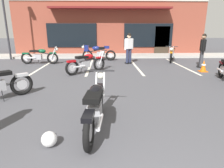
{
  "coord_description": "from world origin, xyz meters",
  "views": [
    {
      "loc": [
        -0.41,
        -0.7,
        1.86
      ],
      "look_at": [
        -0.24,
        3.92,
        0.55
      ],
      "focal_mm": 30.82,
      "sensor_mm": 36.0,
      "label": 1
    }
  ],
  "objects_px": {
    "motorcycle_red_sportbike": "(87,63)",
    "person_by_back_row": "(129,47)",
    "motorcycle_orange_scrambler": "(40,56)",
    "parking_lot_lamp_post": "(2,2)",
    "motorcycle_blue_standard": "(172,54)",
    "motorcycle_green_cafe_racer": "(97,52)",
    "motorcycle_foreground_classic": "(95,105)",
    "helmet_on_pavement": "(49,139)",
    "traffic_cone": "(204,66)",
    "person_in_shorts_foreground": "(203,49)"
  },
  "relations": [
    {
      "from": "helmet_on_pavement",
      "to": "person_in_shorts_foreground",
      "type": "bearing_deg",
      "value": 49.0
    },
    {
      "from": "motorcycle_orange_scrambler",
      "to": "traffic_cone",
      "type": "xyz_separation_m",
      "value": [
        8.11,
        -2.34,
        -0.2
      ]
    },
    {
      "from": "person_by_back_row",
      "to": "motorcycle_red_sportbike",
      "type": "bearing_deg",
      "value": -133.13
    },
    {
      "from": "motorcycle_blue_standard",
      "to": "motorcycle_green_cafe_racer",
      "type": "distance_m",
      "value": 4.53
    },
    {
      "from": "motorcycle_blue_standard",
      "to": "helmet_on_pavement",
      "type": "height_order",
      "value": "motorcycle_blue_standard"
    },
    {
      "from": "motorcycle_foreground_classic",
      "to": "parking_lot_lamp_post",
      "type": "distance_m",
      "value": 11.21
    },
    {
      "from": "motorcycle_red_sportbike",
      "to": "person_in_shorts_foreground",
      "type": "xyz_separation_m",
      "value": [
        5.65,
        1.03,
        0.49
      ]
    },
    {
      "from": "motorcycle_green_cafe_racer",
      "to": "traffic_cone",
      "type": "height_order",
      "value": "motorcycle_green_cafe_racer"
    },
    {
      "from": "person_by_back_row",
      "to": "motorcycle_foreground_classic",
      "type": "bearing_deg",
      "value": -101.79
    },
    {
      "from": "person_in_shorts_foreground",
      "to": "person_by_back_row",
      "type": "relative_size",
      "value": 1.0
    },
    {
      "from": "motorcycle_blue_standard",
      "to": "motorcycle_orange_scrambler",
      "type": "xyz_separation_m",
      "value": [
        -7.64,
        -0.65,
        0.0
      ]
    },
    {
      "from": "person_in_shorts_foreground",
      "to": "motorcycle_blue_standard",
      "type": "bearing_deg",
      "value": 112.1
    },
    {
      "from": "motorcycle_orange_scrambler",
      "to": "person_in_shorts_foreground",
      "type": "distance_m",
      "value": 8.58
    },
    {
      "from": "person_in_shorts_foreground",
      "to": "person_by_back_row",
      "type": "distance_m",
      "value": 3.73
    },
    {
      "from": "motorcycle_orange_scrambler",
      "to": "traffic_cone",
      "type": "height_order",
      "value": "motorcycle_orange_scrambler"
    },
    {
      "from": "traffic_cone",
      "to": "parking_lot_lamp_post",
      "type": "relative_size",
      "value": 0.1
    },
    {
      "from": "motorcycle_green_cafe_racer",
      "to": "parking_lot_lamp_post",
      "type": "bearing_deg",
      "value": 174.73
    },
    {
      "from": "motorcycle_foreground_classic",
      "to": "motorcycle_blue_standard",
      "type": "distance_m",
      "value": 9.07
    },
    {
      "from": "motorcycle_foreground_classic",
      "to": "motorcycle_orange_scrambler",
      "type": "xyz_separation_m",
      "value": [
        -3.43,
        7.39,
        0.0
      ]
    },
    {
      "from": "helmet_on_pavement",
      "to": "traffic_cone",
      "type": "height_order",
      "value": "traffic_cone"
    },
    {
      "from": "motorcycle_blue_standard",
      "to": "person_by_back_row",
      "type": "relative_size",
      "value": 1.2
    },
    {
      "from": "motorcycle_blue_standard",
      "to": "helmet_on_pavement",
      "type": "distance_m",
      "value": 9.97
    },
    {
      "from": "motorcycle_green_cafe_racer",
      "to": "person_in_shorts_foreground",
      "type": "relative_size",
      "value": 1.26
    },
    {
      "from": "motorcycle_red_sportbike",
      "to": "person_in_shorts_foreground",
      "type": "bearing_deg",
      "value": 10.29
    },
    {
      "from": "motorcycle_red_sportbike",
      "to": "traffic_cone",
      "type": "bearing_deg",
      "value": 0.62
    },
    {
      "from": "motorcycle_blue_standard",
      "to": "parking_lot_lamp_post",
      "type": "bearing_deg",
      "value": 174.18
    },
    {
      "from": "motorcycle_orange_scrambler",
      "to": "traffic_cone",
      "type": "distance_m",
      "value": 8.45
    },
    {
      "from": "motorcycle_foreground_classic",
      "to": "person_by_back_row",
      "type": "xyz_separation_m",
      "value": [
        1.52,
        7.27,
        0.49
      ]
    },
    {
      "from": "motorcycle_green_cafe_racer",
      "to": "motorcycle_orange_scrambler",
      "type": "distance_m",
      "value": 3.35
    },
    {
      "from": "person_by_back_row",
      "to": "parking_lot_lamp_post",
      "type": "distance_m",
      "value": 8.01
    },
    {
      "from": "motorcycle_foreground_classic",
      "to": "motorcycle_red_sportbike",
      "type": "bearing_deg",
      "value": 97.06
    },
    {
      "from": "motorcycle_green_cafe_racer",
      "to": "person_by_back_row",
      "type": "bearing_deg",
      "value": -35.12
    },
    {
      "from": "motorcycle_red_sportbike",
      "to": "motorcycle_orange_scrambler",
      "type": "relative_size",
      "value": 0.83
    },
    {
      "from": "motorcycle_foreground_classic",
      "to": "motorcycle_blue_standard",
      "type": "relative_size",
      "value": 1.05
    },
    {
      "from": "traffic_cone",
      "to": "parking_lot_lamp_post",
      "type": "bearing_deg",
      "value": 159.21
    },
    {
      "from": "helmet_on_pavement",
      "to": "motorcycle_blue_standard",
      "type": "bearing_deg",
      "value": 60.22
    },
    {
      "from": "motorcycle_foreground_classic",
      "to": "helmet_on_pavement",
      "type": "height_order",
      "value": "motorcycle_foreground_classic"
    },
    {
      "from": "person_by_back_row",
      "to": "traffic_cone",
      "type": "height_order",
      "value": "person_by_back_row"
    },
    {
      "from": "person_in_shorts_foreground",
      "to": "helmet_on_pavement",
      "type": "bearing_deg",
      "value": -131.0
    },
    {
      "from": "motorcycle_orange_scrambler",
      "to": "person_by_back_row",
      "type": "height_order",
      "value": "person_by_back_row"
    },
    {
      "from": "motorcycle_red_sportbike",
      "to": "motorcycle_green_cafe_racer",
      "type": "bearing_deg",
      "value": 84.71
    },
    {
      "from": "motorcycle_foreground_classic",
      "to": "person_in_shorts_foreground",
      "type": "bearing_deg",
      "value": 50.11
    },
    {
      "from": "motorcycle_red_sportbike",
      "to": "motorcycle_orange_scrambler",
      "type": "distance_m",
      "value": 3.69
    },
    {
      "from": "motorcycle_green_cafe_racer",
      "to": "person_by_back_row",
      "type": "height_order",
      "value": "person_by_back_row"
    },
    {
      "from": "motorcycle_red_sportbike",
      "to": "person_by_back_row",
      "type": "distance_m",
      "value": 3.16
    },
    {
      "from": "helmet_on_pavement",
      "to": "traffic_cone",
      "type": "xyz_separation_m",
      "value": [
        5.42,
        5.67,
        0.13
      ]
    },
    {
      "from": "helmet_on_pavement",
      "to": "traffic_cone",
      "type": "relative_size",
      "value": 0.49
    },
    {
      "from": "motorcycle_blue_standard",
      "to": "person_in_shorts_foreground",
      "type": "bearing_deg",
      "value": -67.9
    },
    {
      "from": "motorcycle_blue_standard",
      "to": "helmet_on_pavement",
      "type": "relative_size",
      "value": 7.71
    },
    {
      "from": "motorcycle_blue_standard",
      "to": "motorcycle_green_cafe_racer",
      "type": "xyz_separation_m",
      "value": [
        -4.5,
        0.51,
        0.07
      ]
    }
  ]
}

